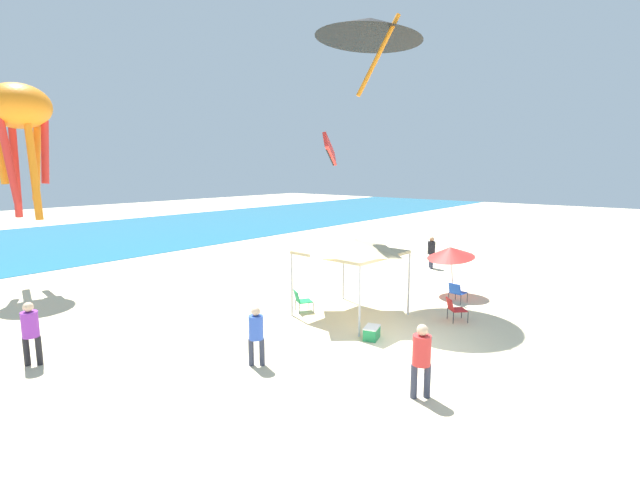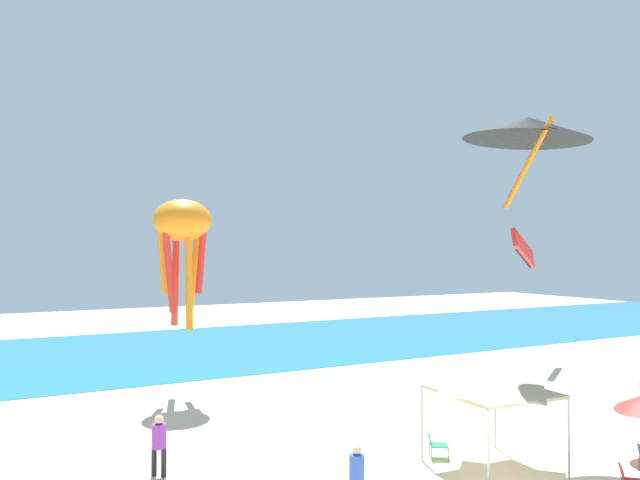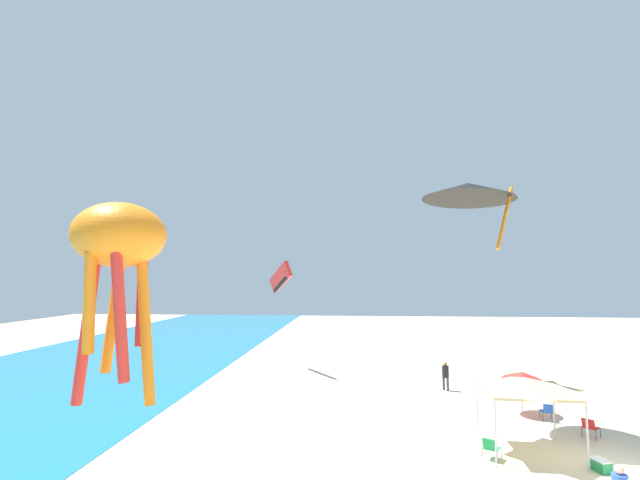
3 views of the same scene
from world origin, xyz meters
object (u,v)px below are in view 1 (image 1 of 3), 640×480
canopy_tent (351,247)px  cooler_box (372,333)px  beach_umbrella (451,252)px  kite_octopus_orange (19,114)px  person_kite_handler (256,331)px  folding_chair_left_of_tent (455,308)px  person_by_tent (30,328)px  folding_chair_near_cooler (457,291)px  kite_delta_black (369,28)px  person_far_stroller (431,250)px  folding_chair_facing_ocean (301,299)px  person_beachcomber (422,355)px  kite_parafoil_red (330,150)px

canopy_tent → cooler_box: canopy_tent is taller
beach_umbrella → kite_octopus_orange: bearing=125.2°
person_kite_handler → folding_chair_left_of_tent: bearing=27.9°
person_by_tent → person_kite_handler: 6.01m
folding_chair_near_cooler → kite_octopus_orange: (-9.53, 15.63, 7.05)m
kite_delta_black → folding_chair_left_of_tent: bearing=-147.6°
cooler_box → person_by_tent: 9.54m
person_far_stroller → folding_chair_facing_ocean: bearing=139.1°
person_far_stroller → person_beachcomber: size_ratio=0.95×
person_kite_handler → kite_octopus_orange: bearing=142.0°
canopy_tent → person_by_tent: 9.85m
kite_octopus_orange → person_far_stroller: bearing=165.4°
beach_umbrella → person_beachcomber: size_ratio=1.25×
person_far_stroller → person_by_tent: person_by_tent is taller
person_kite_handler → beach_umbrella: bearing=42.8°
cooler_box → kite_delta_black: size_ratio=0.12×
person_kite_handler → kite_parafoil_red: bearing=82.5°
person_beachcomber → beach_umbrella: bearing=-115.3°
canopy_tent → kite_octopus_orange: kite_octopus_orange is taller
folding_chair_facing_ocean → folding_chair_near_cooler: same height
folding_chair_near_cooler → folding_chair_facing_ocean: bearing=56.5°
canopy_tent → cooler_box: bearing=-127.9°
person_beachcomber → kite_delta_black: bearing=-93.0°
person_far_stroller → person_by_tent: size_ratio=0.96×
person_beachcomber → person_kite_handler: bearing=-28.9°
folding_chair_near_cooler → person_kite_handler: bearing=84.9°
canopy_tent → cooler_box: (-1.44, -1.85, -2.31)m
kite_delta_black → canopy_tent: bearing=159.0°
person_beachcomber → kite_delta_black: (6.59, 5.92, 9.57)m
folding_chair_facing_ocean → kite_delta_black: bearing=-65.0°
person_by_tent → folding_chair_left_of_tent: bearing=8.3°
kite_delta_black → beach_umbrella: bearing=-98.7°
folding_chair_facing_ocean → folding_chair_left_of_tent: bearing=-120.2°
beach_umbrella → kite_octopus_orange: (-10.51, 14.89, 5.72)m
folding_chair_left_of_tent → person_by_tent: 12.87m
folding_chair_near_cooler → person_kite_handler: 9.08m
folding_chair_near_cooler → kite_delta_black: bearing=23.4°
person_beachcomber → cooler_box: bearing=-84.5°
canopy_tent → kite_delta_black: size_ratio=0.54×
person_by_tent → kite_parafoil_red: bearing=61.8°
beach_umbrella → person_far_stroller: size_ratio=1.31×
canopy_tent → person_by_tent: canopy_tent is taller
cooler_box → person_kite_handler: bearing=159.2°
folding_chair_left_of_tent → folding_chair_facing_ocean: same height
folding_chair_facing_ocean → kite_delta_black: kite_delta_black is taller
folding_chair_near_cooler → kite_parafoil_red: 18.54m
canopy_tent → folding_chair_facing_ocean: 2.73m
kite_delta_black → kite_octopus_orange: 15.04m
person_kite_handler → kite_octopus_orange: 15.27m
kite_parafoil_red → kite_octopus_orange: bearing=148.4°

